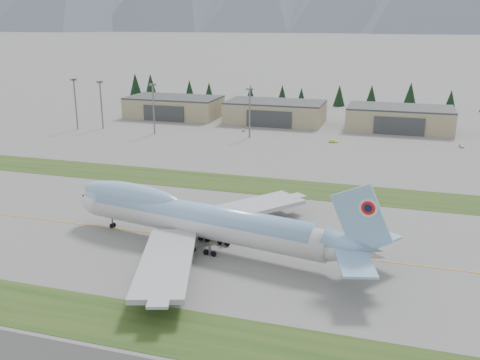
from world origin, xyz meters
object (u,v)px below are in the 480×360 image
(boeing_747_freighter, at_px, (199,219))
(service_vehicle_c, at_px, (461,147))
(hangar_left, at_px, (174,107))
(service_vehicle_b, at_px, (333,142))
(hangar_center, at_px, (275,112))
(hangar_right, at_px, (400,118))
(service_vehicle_a, at_px, (244,131))

(boeing_747_freighter, distance_m, service_vehicle_c, 140.32)
(hangar_left, bearing_deg, service_vehicle_b, -22.54)
(boeing_747_freighter, xyz_separation_m, hangar_center, (-18.76, 154.09, -1.39))
(hangar_left, distance_m, hangar_right, 115.00)
(hangar_left, bearing_deg, hangar_center, 0.00)
(hangar_center, bearing_deg, service_vehicle_c, -19.79)
(boeing_747_freighter, xyz_separation_m, service_vehicle_a, (-27.81, 129.35, -6.77))
(hangar_left, relative_size, hangar_right, 1.00)
(service_vehicle_a, bearing_deg, service_vehicle_c, -11.34)
(boeing_747_freighter, height_order, service_vehicle_c, boeing_747_freighter)
(hangar_right, bearing_deg, boeing_747_freighter, -104.98)
(hangar_center, distance_m, hangar_right, 60.00)
(service_vehicle_c, bearing_deg, hangar_left, 162.01)
(hangar_center, distance_m, service_vehicle_a, 26.89)
(boeing_747_freighter, xyz_separation_m, hangar_left, (-73.76, 154.09, -1.39))
(boeing_747_freighter, distance_m, hangar_right, 159.52)
(service_vehicle_a, bearing_deg, service_vehicle_b, -23.57)
(hangar_left, relative_size, service_vehicle_b, 12.64)
(hangar_center, relative_size, hangar_right, 1.00)
(hangar_right, xyz_separation_m, service_vehicle_a, (-69.05, -24.74, -5.39))
(boeing_747_freighter, distance_m, hangar_left, 170.84)
(hangar_center, xyz_separation_m, service_vehicle_c, (85.06, -30.61, -5.39))
(hangar_center, relative_size, service_vehicle_a, 14.58)
(boeing_747_freighter, relative_size, service_vehicle_b, 20.64)
(hangar_center, xyz_separation_m, hangar_right, (60.00, 0.00, 0.00))
(service_vehicle_b, bearing_deg, hangar_right, -38.81)
(hangar_right, distance_m, service_vehicle_b, 45.50)
(hangar_left, relative_size, service_vehicle_a, 14.58)
(hangar_left, bearing_deg, service_vehicle_a, -28.30)
(hangar_right, height_order, service_vehicle_a, hangar_right)
(service_vehicle_a, bearing_deg, hangar_left, 143.93)
(hangar_left, xyz_separation_m, hangar_center, (55.00, 0.00, 0.00))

